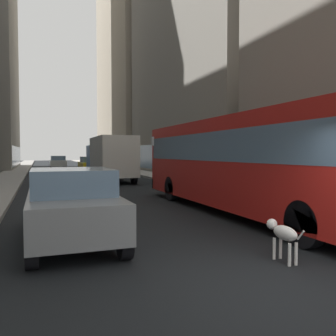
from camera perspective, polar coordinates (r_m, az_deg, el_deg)
The scene contains 10 objects.
ground_plane at distance 39.19m, azimuth -15.21°, elevation -0.52°, with size 120.00×120.00×0.00m, color black.
sidewalk_left at distance 39.10m, azimuth -23.56°, elevation -0.53°, with size 2.40×110.00×0.15m, color gray.
sidewalk_right at distance 40.09m, azimuth -7.07°, elevation -0.28°, with size 2.40×110.00×0.15m, color #ADA89E.
building_right_far at distance 58.31m, azimuth -4.20°, elevation 21.35°, with size 10.71×22.19×41.74m.
transit_bus at distance 11.69m, azimuth 12.09°, elevation 1.48°, with size 2.78×11.53×3.05m.
car_grey_wagon at distance 8.17m, azimuth -15.52°, elevation -5.66°, with size 1.82×4.55×1.62m.
car_white_van at distance 46.53m, azimuth -17.52°, elevation 0.93°, with size 1.88×4.73×1.62m.
car_yellow_taxi at distance 35.50m, azimuth -12.75°, elevation 0.54°, with size 1.70×4.76×1.62m.
box_truck at distance 24.65m, azimuth -9.40°, elevation 1.72°, with size 2.30×7.50×3.05m.
dalmatian_dog at distance 6.76m, azimuth 18.20°, elevation -10.07°, with size 0.22×0.96×0.72m.
Camera 1 is at (-3.46, -3.99, 1.96)m, focal length 37.35 mm.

